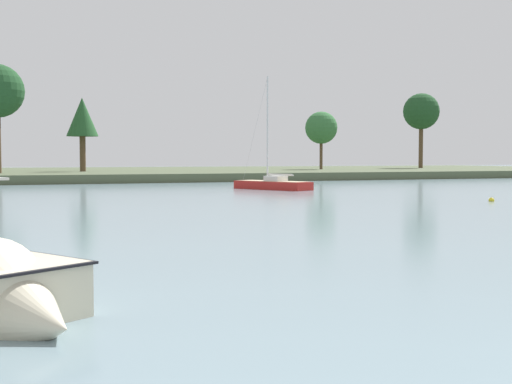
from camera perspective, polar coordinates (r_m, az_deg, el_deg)
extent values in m
cube|color=#4C563D|center=(108.18, -15.62, 1.53)|extent=(191.05, 58.33, 1.07)
cone|color=beige|center=(12.67, -19.10, -10.17)|extent=(3.58, 3.49, 2.70)
cube|color=#B2231E|center=(64.16, 1.41, 0.33)|extent=(5.72, 8.36, 1.31)
cube|color=#CCB78E|center=(64.13, 1.42, 0.93)|extent=(5.25, 7.79, 0.04)
cube|color=silver|center=(63.85, 1.69, 1.16)|extent=(2.15, 2.28, 0.49)
cylinder|color=silver|center=(64.58, 0.99, 5.41)|extent=(0.16, 0.16, 10.02)
cylinder|color=silver|center=(63.47, 2.08, 1.46)|extent=(1.56, 2.98, 0.13)
cylinder|color=silver|center=(63.46, 2.08, 1.51)|extent=(1.42, 2.69, 0.14)
cylinder|color=#999999|center=(65.68, -0.08, 5.35)|extent=(1.46, 2.94, 9.97)
sphere|color=yellow|center=(49.52, 19.43, -0.68)|extent=(0.40, 0.40, 0.40)
torus|color=#333338|center=(49.50, 19.44, -0.40)|extent=(0.12, 0.12, 0.02)
cylinder|color=brown|center=(97.44, -14.57, 4.06)|extent=(0.82, 0.82, 8.01)
cone|color=#235128|center=(97.59, -14.60, 6.22)|extent=(4.43, 4.43, 5.42)
cylinder|color=brown|center=(111.98, 5.57, 3.40)|extent=(0.51, 0.51, 5.70)
sphere|color=#336B38|center=(112.08, 5.58, 5.48)|extent=(5.36, 5.36, 5.36)
cylinder|color=brown|center=(128.04, 13.88, 4.01)|extent=(0.78, 0.78, 9.00)
sphere|color=#1E4723|center=(128.29, 13.91, 6.69)|extent=(6.66, 6.66, 6.66)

